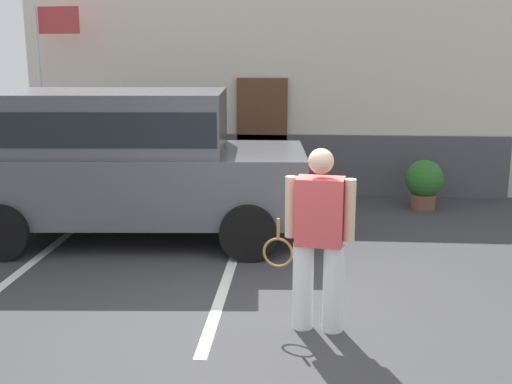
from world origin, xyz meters
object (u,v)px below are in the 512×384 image
at_px(tennis_player_man, 319,238).
at_px(flag_pole, 49,67).
at_px(parked_suv, 129,157).
at_px(potted_plant_by_porch, 424,182).

xyz_separation_m(tennis_player_man, flag_pole, (-4.56, 5.18, 1.40)).
height_order(parked_suv, flag_pole, flag_pole).
xyz_separation_m(tennis_player_man, potted_plant_by_porch, (1.86, 4.77, -0.44)).
height_order(tennis_player_man, flag_pole, flag_pole).
relative_size(parked_suv, flag_pole, 1.41).
distance_m(potted_plant_by_porch, flag_pole, 6.69).
height_order(potted_plant_by_porch, flag_pole, flag_pole).
xyz_separation_m(parked_suv, tennis_player_man, (2.54, -2.78, -0.25)).
distance_m(parked_suv, tennis_player_man, 3.78).
bearing_deg(tennis_player_man, parked_suv, -39.17).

